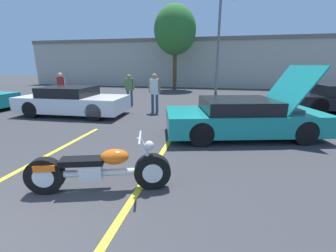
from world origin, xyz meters
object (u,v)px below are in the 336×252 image
show_car_hood_open (244,117)px  spectator_by_show_car (155,90)px  tree_background (175,30)px  spectator_near_motorcycle (129,87)px  spectator_midground (61,86)px  parked_car_mid_row (73,101)px  motorcycle (99,170)px  light_pole (220,42)px

show_car_hood_open → spectator_by_show_car: bearing=128.0°
show_car_hood_open → spectator_by_show_car: show_car_hood_open is taller
tree_background → spectator_near_motorcycle: size_ratio=4.18×
spectator_near_motorcycle → spectator_midground: bearing=-172.0°
spectator_by_show_car → spectator_midground: spectator_by_show_car is taller
parked_car_mid_row → spectator_midground: (-2.11, 2.18, 0.41)m
motorcycle → tree_background: bearing=78.9°
spectator_near_motorcycle → spectator_by_show_car: (1.78, -1.57, 0.08)m
light_pole → motorcycle: 15.00m
spectator_midground → show_car_hood_open: bearing=-22.7°
spectator_midground → light_pole: bearing=41.6°
tree_background → light_pole: bearing=-19.5°
tree_background → show_car_hood_open: tree_background is taller
parked_car_mid_row → spectator_near_motorcycle: bearing=59.2°
light_pole → show_car_hood_open: 11.29m
tree_background → motorcycle: bearing=-84.0°
motorcycle → spectator_near_motorcycle: 8.32m
motorcycle → light_pole: bearing=65.6°
parked_car_mid_row → light_pole: bearing=55.7°
spectator_near_motorcycle → light_pole: bearing=56.2°
parked_car_mid_row → motorcycle: bearing=-54.0°
motorcycle → parked_car_mid_row: 6.60m
light_pole → spectator_near_motorcycle: (-4.43, -6.62, -2.73)m
motorcycle → spectator_by_show_car: (-0.78, 6.32, 0.64)m
motorcycle → spectator_midground: 9.64m
spectator_by_show_car → spectator_midground: bearing=168.8°
show_car_hood_open → spectator_by_show_car: (-3.45, 2.64, 0.45)m
light_pole → parked_car_mid_row: 11.45m
tree_background → spectator_near_motorcycle: (-0.91, -7.87, -3.76)m
spectator_by_show_car → spectator_near_motorcycle: bearing=138.6°
spectator_by_show_car → spectator_midground: size_ratio=1.02×
spectator_near_motorcycle → motorcycle: bearing=-72.0°
tree_background → motorcycle: 16.43m
parked_car_mid_row → spectator_by_show_car: size_ratio=2.61×
parked_car_mid_row → show_car_hood_open: bearing=-14.6°
spectator_by_show_car → spectator_midground: (-5.38, 1.06, -0.03)m
tree_background → spectator_near_motorcycle: bearing=-96.6°
light_pole → parked_car_mid_row: (-5.91, -9.31, -3.09)m
show_car_hood_open → spectator_near_motorcycle: bearing=126.6°
spectator_by_show_car → tree_background: bearing=95.3°
tree_background → spectator_midground: size_ratio=3.98×
show_car_hood_open → motorcycle: bearing=-140.6°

